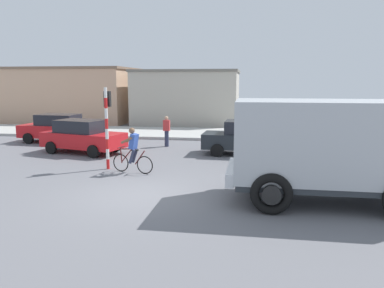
{
  "coord_description": "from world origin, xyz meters",
  "views": [
    {
      "loc": [
        3.22,
        -10.81,
        3.4
      ],
      "look_at": [
        1.17,
        2.5,
        1.2
      ],
      "focal_mm": 35.56,
      "sensor_mm": 36.0,
      "label": 1
    }
  ],
  "objects": [
    {
      "name": "building_corner_left",
      "position": [
        -12.11,
        20.82,
        2.3
      ],
      "size": [
        10.57,
        7.31,
        4.6
      ],
      "color": "tan",
      "rests_on": "ground"
    },
    {
      "name": "sidewalk_far",
      "position": [
        0.0,
        13.52,
        0.08
      ],
      "size": [
        80.0,
        5.0,
        0.16
      ],
      "primitive_type": "cube",
      "color": "#ADADA8",
      "rests_on": "ground"
    },
    {
      "name": "pedestrian_near_kerb",
      "position": [
        -1.16,
        8.74,
        0.85
      ],
      "size": [
        0.34,
        0.22,
        1.62
      ],
      "color": "#2D334C",
      "rests_on": "ground"
    },
    {
      "name": "building_mid_block",
      "position": [
        -1.85,
        19.95,
        2.17
      ],
      "size": [
        8.2,
        6.52,
        4.33
      ],
      "color": "#B2AD9E",
      "rests_on": "ground"
    },
    {
      "name": "car_white_mid",
      "position": [
        -7.64,
        9.21,
        0.82
      ],
      "size": [
        4.11,
        2.1,
        1.6
      ],
      "color": "red",
      "rests_on": "ground"
    },
    {
      "name": "ground_plane",
      "position": [
        0.0,
        0.0,
        0.0
      ],
      "size": [
        120.0,
        120.0,
        0.0
      ],
      "primitive_type": "plane",
      "color": "slate"
    },
    {
      "name": "car_far_side",
      "position": [
        -4.78,
        6.35,
        0.82
      ],
      "size": [
        4.3,
        2.68,
        1.6
      ],
      "color": "red",
      "rests_on": "ground"
    },
    {
      "name": "cyclist",
      "position": [
        -1.13,
        2.74,
        0.86
      ],
      "size": [
        1.69,
        0.59,
        1.72
      ],
      "color": "black",
      "rests_on": "ground"
    },
    {
      "name": "traffic_light_pole",
      "position": [
        -2.3,
        3.27,
        2.07
      ],
      "size": [
        0.24,
        0.43,
        3.2
      ],
      "color": "red",
      "rests_on": "ground"
    },
    {
      "name": "car_red_near",
      "position": [
        3.06,
        7.12,
        0.82
      ],
      "size": [
        4.07,
        2.01,
        1.6
      ],
      "color": "#1E2328",
      "rests_on": "ground"
    },
    {
      "name": "truck_foreground",
      "position": [
        5.39,
        0.11,
        1.67
      ],
      "size": [
        5.43,
        2.88,
        2.9
      ],
      "color": "#B2B7BC",
      "rests_on": "ground"
    }
  ]
}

